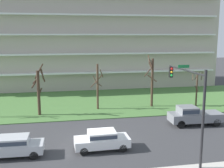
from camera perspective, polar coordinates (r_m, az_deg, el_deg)
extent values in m
plane|color=#38383A|center=(24.67, -3.50, -11.62)|extent=(160.00, 160.00, 0.00)
cube|color=#477238|center=(37.96, -6.11, -3.79)|extent=(80.00, 16.00, 0.08)
cube|color=#B2A899|center=(50.72, -7.55, 10.11)|extent=(48.99, 11.79, 18.37)
cube|color=white|center=(44.80, -6.94, 2.27)|extent=(47.03, 0.90, 0.24)
cube|color=white|center=(44.49, -7.02, 6.18)|extent=(47.03, 0.90, 0.24)
cube|color=white|center=(44.38, -7.11, 10.13)|extent=(47.03, 0.90, 0.24)
cube|color=white|center=(44.49, -7.20, 14.07)|extent=(47.03, 0.90, 0.24)
cylinder|color=#423023|center=(32.32, -14.95, -1.88)|extent=(0.35, 0.35, 5.20)
cylinder|color=#423023|center=(32.36, -15.53, 0.64)|extent=(0.72, 0.75, 0.64)
cylinder|color=#423023|center=(31.85, -14.23, 2.04)|extent=(0.28, 1.15, 1.33)
cylinder|color=#423023|center=(32.37, -15.86, -0.16)|extent=(0.56, 1.10, 0.66)
cylinder|color=#423023|center=(32.43, -14.62, -1.51)|extent=(0.53, 0.57, 0.88)
cylinder|color=#423023|center=(31.74, -14.20, 1.84)|extent=(0.56, 1.22, 1.77)
cylinder|color=#423023|center=(32.37, -14.89, 2.57)|extent=(1.11, 0.40, 1.77)
cylinder|color=#4C3828|center=(33.79, -3.00, -0.62)|extent=(0.26, 0.26, 5.67)
cylinder|color=#4C3828|center=(33.34, -3.35, 0.53)|extent=(0.75, 0.64, 1.38)
cylinder|color=#4C3828|center=(33.35, -2.17, 2.19)|extent=(0.62, 1.07, 1.15)
cylinder|color=#4C3828|center=(34.42, -3.21, 0.60)|extent=(1.60, 0.16, 1.67)
cylinder|color=#4C3828|center=(33.38, -2.74, -0.04)|extent=(0.82, 0.34, 0.63)
cylinder|color=#423023|center=(35.37, 8.31, 0.22)|extent=(0.31, 0.31, 6.22)
cylinder|color=#423023|center=(35.52, 7.37, 2.36)|extent=(1.20, 1.09, 0.92)
cylinder|color=#423023|center=(34.88, 7.65, 5.19)|extent=(0.27, 1.08, 0.96)
cylinder|color=#423023|center=(34.87, 8.00, 4.29)|extent=(0.31, 0.73, 1.07)
cylinder|color=#423023|center=(34.70, 8.32, 1.15)|extent=(1.20, 0.55, 0.91)
cylinder|color=#423023|center=(34.86, 8.02, 3.55)|extent=(0.45, 0.74, 1.07)
cylinder|color=#423023|center=(37.02, 17.12, -1.26)|extent=(0.21, 0.21, 4.22)
cylinder|color=#423023|center=(36.75, 17.08, -0.89)|extent=(0.48, 0.40, 0.76)
cylinder|color=#423023|center=(36.73, 16.38, 1.37)|extent=(0.61, 1.08, 0.72)
cylinder|color=#423023|center=(36.99, 17.20, 1.62)|extent=(0.63, 0.29, 1.02)
cylinder|color=#423023|center=(36.74, 18.07, 1.58)|extent=(0.55, 1.04, 1.20)
cube|color=white|center=(22.62, -2.08, -11.85)|extent=(4.44, 1.89, 0.70)
cube|color=white|center=(22.39, -2.10, -10.37)|extent=(2.23, 1.70, 0.55)
cube|color=#2D3847|center=(22.39, -2.10, -10.37)|extent=(2.19, 1.74, 0.30)
cylinder|color=black|center=(23.75, 1.34, -11.66)|extent=(0.64, 0.23, 0.64)
cylinder|color=black|center=(22.33, 2.28, -13.13)|extent=(0.64, 0.23, 0.64)
cylinder|color=black|center=(23.29, -6.24, -12.17)|extent=(0.64, 0.23, 0.64)
cylinder|color=black|center=(21.84, -5.82, -13.72)|extent=(0.64, 0.23, 0.64)
cube|color=#B7BABF|center=(22.72, -19.62, -12.36)|extent=(4.44, 1.90, 0.70)
cube|color=#B7BABF|center=(22.49, -19.71, -10.88)|extent=(2.24, 1.71, 0.55)
cube|color=#2D3847|center=(22.49, -19.71, -10.88)|extent=(2.19, 1.74, 0.30)
cylinder|color=black|center=(23.34, -15.41, -12.43)|extent=(0.64, 0.23, 0.64)
cylinder|color=black|center=(21.90, -15.85, -14.01)|extent=(0.64, 0.23, 0.64)
cube|color=slate|center=(29.78, 16.87, -6.52)|extent=(5.47, 2.20, 0.85)
cube|color=slate|center=(29.20, 15.35, -5.19)|extent=(1.87, 1.91, 0.70)
cube|color=#2D3847|center=(29.20, 15.35, -5.19)|extent=(1.83, 1.95, 0.38)
cylinder|color=black|center=(28.38, 14.10, -8.11)|extent=(0.81, 0.25, 0.80)
cylinder|color=black|center=(29.95, 12.81, -7.08)|extent=(0.81, 0.25, 0.80)
cylinder|color=black|center=(29.99, 20.85, -7.48)|extent=(0.81, 0.25, 0.80)
cylinder|color=black|center=(31.48, 19.28, -6.56)|extent=(0.81, 0.25, 0.80)
cylinder|color=black|center=(19.41, 18.31, -7.39)|extent=(0.18, 0.18, 6.93)
cylinder|color=black|center=(21.38, 14.92, 2.79)|extent=(0.12, 6.00, 0.12)
cube|color=black|center=(23.89, 12.11, 2.43)|extent=(0.28, 0.28, 0.90)
sphere|color=red|center=(23.72, 12.27, 3.10)|extent=(0.20, 0.20, 0.20)
sphere|color=#F2A519|center=(23.75, 12.25, 2.43)|extent=(0.20, 0.20, 0.20)
sphere|color=green|center=(23.79, 12.22, 1.76)|extent=(0.20, 0.20, 0.20)
cube|color=#197238|center=(21.62, 14.61, 3.55)|extent=(0.90, 0.04, 0.24)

